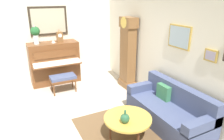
% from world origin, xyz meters
% --- Properties ---
extents(ground_plane, '(6.40, 6.00, 0.10)m').
position_xyz_m(ground_plane, '(0.00, 0.00, -0.05)').
color(ground_plane, '#B2A899').
extents(wall_left, '(0.13, 4.90, 2.80)m').
position_xyz_m(wall_left, '(-2.60, 0.01, 1.41)').
color(wall_left, silver).
rests_on(wall_left, ground_plane).
extents(wall_back, '(5.30, 0.13, 2.80)m').
position_xyz_m(wall_back, '(0.02, 2.40, 1.40)').
color(wall_back, silver).
rests_on(wall_back, ground_plane).
extents(area_rug, '(2.10, 1.50, 0.01)m').
position_xyz_m(area_rug, '(1.08, 0.88, 0.00)').
color(area_rug, brown).
rests_on(area_rug, ground_plane).
extents(piano, '(0.87, 1.44, 1.25)m').
position_xyz_m(piano, '(-2.23, 0.31, 0.63)').
color(piano, brown).
rests_on(piano, ground_plane).
extents(piano_bench, '(0.42, 0.70, 0.48)m').
position_xyz_m(piano_bench, '(-1.42, 0.35, 0.41)').
color(piano_bench, brown).
rests_on(piano_bench, ground_plane).
extents(grandfather_clock, '(0.52, 0.34, 2.03)m').
position_xyz_m(grandfather_clock, '(-0.96, 2.14, 0.96)').
color(grandfather_clock, brown).
rests_on(grandfather_clock, ground_plane).
extents(couch, '(1.90, 0.80, 0.84)m').
position_xyz_m(couch, '(1.09, 1.92, 0.31)').
color(couch, '#424C70').
rests_on(couch, ground_plane).
extents(coffee_table, '(0.88, 0.88, 0.46)m').
position_xyz_m(coffee_table, '(1.13, 0.90, 0.42)').
color(coffee_table, gold).
rests_on(coffee_table, ground_plane).
extents(mantel_clock, '(0.13, 0.18, 0.38)m').
position_xyz_m(mantel_clock, '(-2.23, 0.53, 1.43)').
color(mantel_clock, brown).
rests_on(mantel_clock, piano).
extents(flower_vase, '(0.26, 0.26, 0.58)m').
position_xyz_m(flower_vase, '(-2.23, -0.13, 1.57)').
color(flower_vase, silver).
rests_on(flower_vase, piano).
extents(teacup, '(0.12, 0.12, 0.06)m').
position_xyz_m(teacup, '(-2.19, 0.33, 1.28)').
color(teacup, white).
rests_on(teacup, piano).
extents(green_jug, '(0.17, 0.17, 0.24)m').
position_xyz_m(green_jug, '(1.25, 0.77, 0.54)').
color(green_jug, '#234C33').
rests_on(green_jug, coffee_table).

